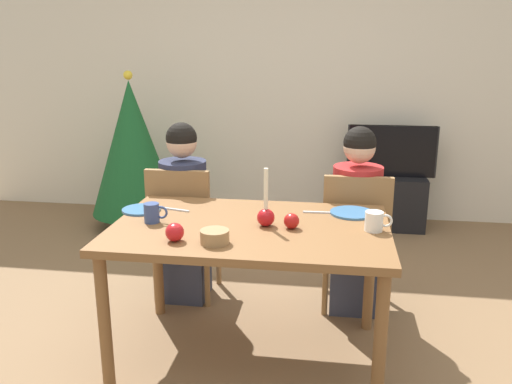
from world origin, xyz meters
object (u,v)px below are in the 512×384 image
(mug_right, at_px, (375,221))
(apple_by_left_plate, at_px, (291,221))
(person_right_child, at_px, (355,224))
(mug_left, at_px, (152,213))
(tv_stand, at_px, (388,201))
(christmas_tree, at_px, (132,148))
(tv, at_px, (392,151))
(bowl_walnuts, at_px, (215,237))
(candle_centerpiece, at_px, (266,214))
(chair_right, at_px, (355,234))
(plate_right, at_px, (352,213))
(plate_left, at_px, (141,210))
(chair_left, at_px, (183,226))
(dining_table, at_px, (250,241))
(person_left_child, at_px, (184,215))
(apple_near_candle, at_px, (175,232))

(mug_right, height_order, apple_by_left_plate, mug_right)
(person_right_child, distance_m, mug_left, 1.27)
(person_right_child, xyz_separation_m, mug_right, (0.06, -0.63, 0.23))
(mug_left, bearing_deg, apple_by_left_plate, 0.85)
(tv_stand, relative_size, christmas_tree, 0.45)
(mug_right, bearing_deg, tv, 82.46)
(bowl_walnuts, bearing_deg, tv_stand, 67.92)
(tv_stand, xyz_separation_m, candle_centerpiece, (-0.84, -2.30, 0.57))
(chair_right, bearing_deg, plate_right, -96.66)
(tv, distance_m, plate_left, 2.65)
(mug_left, xyz_separation_m, apple_by_left_plate, (0.71, 0.01, -0.01))
(chair_left, relative_size, tv_stand, 1.41)
(dining_table, height_order, chair_left, chair_left)
(mug_left, bearing_deg, chair_right, 30.96)
(person_left_child, distance_m, person_right_child, 1.09)
(tv, relative_size, christmas_tree, 0.56)
(apple_by_left_plate, bearing_deg, dining_table, 175.24)
(bowl_walnuts, distance_m, apple_by_left_plate, 0.42)
(chair_right, distance_m, tv_stand, 1.75)
(candle_centerpiece, xyz_separation_m, plate_right, (0.44, 0.27, -0.06))
(candle_centerpiece, bearing_deg, tv_stand, 69.95)
(plate_right, relative_size, bowl_walnuts, 1.75)
(tv_stand, height_order, mug_left, mug_left)
(candle_centerpiece, distance_m, apple_near_candle, 0.48)
(mug_right, xyz_separation_m, bowl_walnuts, (-0.74, -0.28, -0.02))
(mug_right, bearing_deg, candle_centerpiece, -178.52)
(candle_centerpiece, distance_m, apple_by_left_plate, 0.13)
(person_right_child, xyz_separation_m, candle_centerpiece, (-0.48, -0.64, 0.24))
(bowl_walnuts, bearing_deg, apple_by_left_plate, 37.36)
(person_left_child, relative_size, plate_right, 4.96)
(chair_left, distance_m, bowl_walnuts, 1.01)
(tv_stand, distance_m, mug_left, 2.79)
(person_right_child, height_order, plate_left, person_right_child)
(chair_right, relative_size, mug_left, 7.20)
(dining_table, distance_m, tv_stand, 2.51)
(dining_table, height_order, plate_right, plate_right)
(dining_table, distance_m, mug_left, 0.52)
(chair_left, relative_size, plate_left, 4.27)
(person_left_child, xyz_separation_m, mug_left, (0.03, -0.67, 0.23))
(dining_table, relative_size, christmas_tree, 0.99)
(candle_centerpiece, xyz_separation_m, apple_near_candle, (-0.39, -0.27, -0.02))
(chair_left, distance_m, plate_left, 0.53)
(tv, xyz_separation_m, apple_near_candle, (-1.23, -2.58, 0.08))
(plate_left, relative_size, plate_right, 0.89)
(candle_centerpiece, bearing_deg, plate_right, 31.88)
(plate_right, bearing_deg, chair_left, 161.99)
(chair_left, xyz_separation_m, chair_right, (1.09, 0.00, 0.00))
(plate_left, bearing_deg, chair_left, 77.68)
(tv, relative_size, apple_near_candle, 8.98)
(christmas_tree, height_order, apple_near_candle, christmas_tree)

